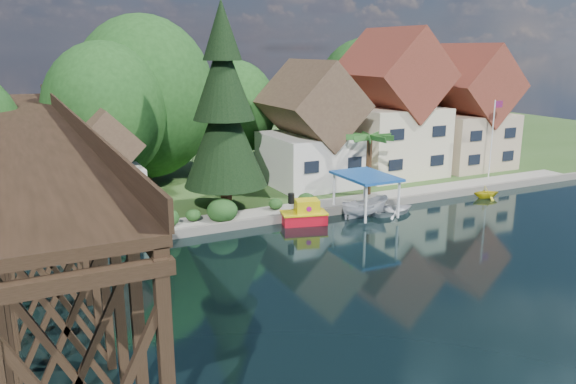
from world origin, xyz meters
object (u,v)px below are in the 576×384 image
Objects in this scene: conifer at (224,112)px; palm_tree at (370,139)px; house_center at (391,113)px; boat_canopy at (365,199)px; house_right at (465,115)px; house_left at (311,133)px; shed at (105,169)px; boat_yellow at (486,191)px; trestle_bridge at (36,183)px; boat_white_a at (393,209)px; tugboat at (305,214)px; flagpole at (494,131)px.

conifer is 2.84× the size of palm_tree.
house_center is 2.72× the size of boat_canopy.
house_right is at bearing 9.12° from conifer.
conifer is (-18.73, -4.95, 1.47)m from house_center.
house_center is at bearing 14.80° from conifer.
house_right reaches higher than house_left.
boat_yellow is at bearing -15.02° from shed.
shed is (-36.00, -1.50, -1.95)m from house_right.
house_center is (9.00, 0.50, 1.28)m from house_left.
trestle_bridge is at bearing -154.79° from house_left.
palm_tree is at bearing -10.68° from boat_white_a.
boat_canopy is (9.26, -5.04, -6.49)m from conifer.
trestle_bridge reaches higher than shed.
shed is 14.99m from tugboat.
conifer is at bearing 133.87° from tugboat.
trestle_bridge is 19.46× the size of boat_yellow.
boat_yellow is at bearing 2.13° from trestle_bridge.
house_center is at bearing -38.83° from boat_white_a.
shed is at bearing 91.13° from boat_yellow.
trestle_bridge is 3.18× the size of house_center.
boat_canopy is at bearing 78.50° from boat_white_a.
boat_white_a is (-14.15, -4.01, -4.62)m from flagpole.
flagpole is at bearing -31.96° from boat_yellow.
trestle_bridge reaches higher than tugboat.
house_left is 17.11m from flagpole.
boat_white_a is at bearing -164.18° from flagpole.
house_center is (32.00, 11.33, 1.07)m from trestle_bridge.
house_left reaches higher than flagpole.
house_center is 9.59m from flagpole.
palm_tree is at bearing 84.06° from boat_yellow.
boat_white_a is (19.96, -8.29, -3.43)m from shed.
tugboat is at bearing -30.63° from shed.
boat_yellow is at bearing -138.11° from flagpole.
boat_yellow is at bearing -1.84° from tugboat.
boat_white_a is (11.69, -5.34, -7.49)m from conifer.
house_left is 18.01m from house_right.
palm_tree is at bearing 23.00° from tugboat.
house_center reaches higher than flagpole.
conifer is 23.41m from boat_yellow.
house_right reaches higher than boat_white_a.
boat_canopy is 12.42m from boat_yellow.
boat_yellow is (2.92, -10.03, -5.82)m from house_center.
palm_tree is (2.41, -5.67, 0.08)m from house_left.
house_left is 0.79× the size of house_center.
trestle_bridge is 12.18× the size of tugboat.
house_center reaches higher than house_left.
house_left is 4.85× the size of boat_yellow.
palm_tree is 9.59m from tugboat.
house_left is at bearing 67.52° from boat_yellow.
tugboat is 1.60× the size of boat_yellow.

